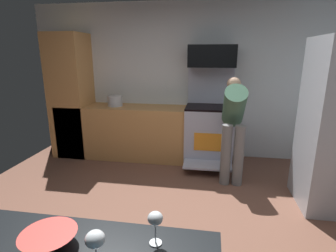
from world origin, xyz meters
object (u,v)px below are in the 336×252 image
Objects in this scene: oven_range at (209,132)px; mixing_bowl_small at (49,240)px; wine_glass_near at (95,240)px; wine_glass_far at (155,220)px; microwave at (212,56)px; person_cook at (233,121)px; stock_pot at (115,101)px.

mixing_bowl_small is (-0.70, -3.30, 0.42)m from oven_range.
oven_range is 9.90× the size of wine_glass_near.
oven_range is 3.25m from wine_glass_far.
microwave reaches higher than person_cook.
person_cook is (0.33, -0.62, 0.35)m from oven_range.
microwave reaches higher than wine_glass_far.
microwave is at bearing 86.12° from wine_glass_far.
oven_range reaches higher than person_cook.
person_cook is at bearing -18.00° from stock_pot.
wine_glass_near is at bearing -105.73° from person_cook.
oven_range reaches higher than wine_glass_far.
mixing_bowl_small is 3.43m from stock_pot.
mixing_bowl_small is 0.50m from wine_glass_far.
person_cook is 8.67× the size of wine_glass_far.
wine_glass_far is at bearing -66.74° from stock_pot.
oven_range is at bearing 118.11° from person_cook.
microwave is 3.55m from mixing_bowl_small.
person_cook is 5.62× the size of mixing_bowl_small.
wine_glass_far is (0.48, 0.10, 0.09)m from mixing_bowl_small.
wine_glass_near is 0.27m from wine_glass_far.
person_cook is at bearing 74.27° from wine_glass_near.
oven_range is 0.78m from person_cook.
stock_pot is (-1.38, 3.21, -0.04)m from wine_glass_far.
wine_glass_near reaches higher than mixing_bowl_small.
stock_pot is (-1.93, 0.63, 0.12)m from person_cook.
wine_glass_far is 0.66× the size of stock_pot.
stock_pot reaches higher than mixing_bowl_small.
wine_glass_far reaches higher than wine_glass_near.
stock_pot reaches higher than wine_glass_far.
wine_glass_near is at bearing -71.01° from stock_pot.
stock_pot is at bearing 108.99° from wine_glass_near.
person_cook reaches higher than wine_glass_near.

